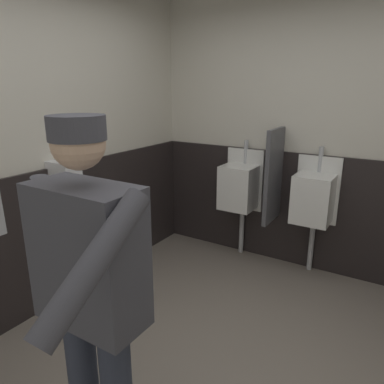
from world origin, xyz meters
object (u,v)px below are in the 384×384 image
Objects in this scene: urinal_left at (240,186)px; hand_dryer at (64,179)px; person at (89,282)px; urinal_middle at (314,198)px.

urinal_left reaches higher than hand_dryer.
person is 5.99× the size of hand_dryer.
hand_dryer is (-1.59, -1.51, 0.29)m from urinal_middle.
hand_dryer is at bearing 143.89° from person.
urinal_left is at bearing 99.35° from person.
person reaches higher than hand_dryer.
hand_dryer is (-1.23, 0.90, 0.08)m from person.
person reaches higher than urinal_left.
urinal_left is 0.75m from urinal_middle.
person is 1.53m from hand_dryer.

